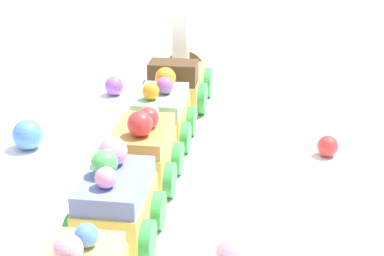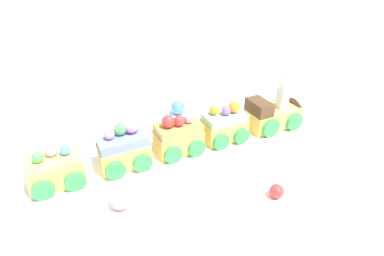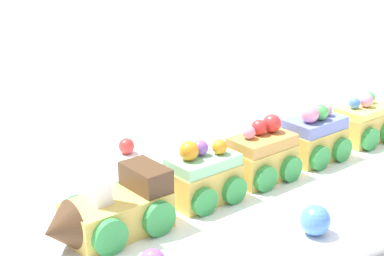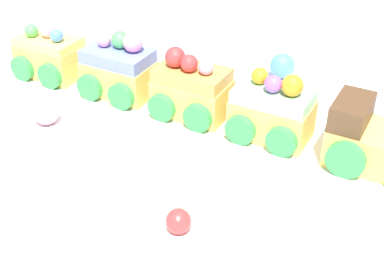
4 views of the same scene
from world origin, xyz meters
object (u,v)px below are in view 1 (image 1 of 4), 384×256
at_px(gumball_red, 328,146).
at_px(gumball_blue, 27,135).
at_px(cake_train_locomotive, 180,80).
at_px(cake_car_mint, 161,116).
at_px(cake_car_blueberry, 116,206).
at_px(gumball_pink, 235,256).
at_px(cake_car_caramel, 143,154).
at_px(gumball_purple, 114,86).

height_order(gumball_red, gumball_blue, gumball_blue).
xyz_separation_m(cake_train_locomotive, cake_car_mint, (-0.12, -0.02, 0.00)).
relative_size(cake_car_mint, cake_car_blueberry, 1.00).
bearing_deg(cake_car_blueberry, gumball_pink, -108.38).
xyz_separation_m(gumball_pink, gumball_red, (0.21, -0.04, -0.00)).
bearing_deg(gumball_red, cake_car_blueberry, 145.66).
relative_size(cake_car_blueberry, gumball_red, 4.06).
bearing_deg(cake_car_mint, cake_train_locomotive, 0.02).
xyz_separation_m(cake_car_blueberry, gumball_blue, (0.12, 0.15, -0.01)).
height_order(cake_car_blueberry, gumball_blue, cake_car_blueberry).
xyz_separation_m(cake_car_caramel, gumball_blue, (0.03, 0.13, -0.01)).
xyz_separation_m(cake_train_locomotive, cake_car_blueberry, (-0.30, -0.05, 0.00)).
distance_m(cake_car_caramel, gumball_red, 0.18).
height_order(cake_car_caramel, gumball_blue, cake_car_caramel).
bearing_deg(cake_car_caramel, gumball_pink, -143.79).
bearing_deg(gumball_purple, cake_car_caramel, -149.75).
xyz_separation_m(cake_train_locomotive, cake_car_caramel, (-0.21, -0.04, 0.00)).
bearing_deg(cake_car_blueberry, cake_car_mint, -0.16).
relative_size(cake_car_mint, cake_car_caramel, 1.00).
bearing_deg(gumball_pink, gumball_blue, 60.57).
height_order(cake_car_caramel, gumball_pink, cake_car_caramel).
height_order(cake_car_mint, cake_car_blueberry, cake_car_blueberry).
bearing_deg(gumball_red, cake_train_locomotive, 60.93).
bearing_deg(cake_train_locomotive, cake_car_caramel, -179.91).
bearing_deg(cake_car_mint, gumball_purple, 32.70).
distance_m(cake_train_locomotive, cake_car_mint, 0.12).
height_order(cake_car_mint, gumball_red, cake_car_mint).
bearing_deg(gumball_blue, gumball_purple, -5.78).
bearing_deg(gumball_red, gumball_blue, 104.50).
bearing_deg(gumball_blue, cake_car_blueberry, -129.48).
bearing_deg(cake_car_caramel, gumball_purple, 20.62).
bearing_deg(cake_car_mint, gumball_pink, -157.09).
height_order(gumball_blue, gumball_purple, gumball_blue).
bearing_deg(gumball_pink, gumball_red, -10.63).
xyz_separation_m(cake_car_blueberry, gumball_pink, (-0.01, -0.09, -0.01)).
relative_size(cake_train_locomotive, gumball_red, 6.55).
distance_m(cake_car_mint, gumball_pink, 0.23).
relative_size(cake_car_mint, gumball_purple, 3.59).
bearing_deg(cake_car_mint, gumball_blue, 106.31).
bearing_deg(gumball_red, gumball_pink, 169.37).
height_order(cake_train_locomotive, cake_car_caramel, cake_train_locomotive).
distance_m(gumball_pink, gumball_purple, 0.38).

